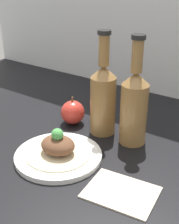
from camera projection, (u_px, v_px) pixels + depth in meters
ground_plane at (76, 157)px, 87.07cm from camera, size 180.00×110.00×4.00cm
plate at (58, 155)px, 82.54cm from camera, size 23.11×23.11×1.62cm
plated_food at (58, 146)px, 81.38cm from camera, size 17.31×17.31×7.37cm
cider_bottle_left at (104, 97)px, 90.99cm from camera, size 7.62×7.62×30.84cm
cider_bottle_right at (134, 105)px, 85.77cm from camera, size 7.62×7.62×30.84cm
apple at (73, 112)px, 99.63cm from camera, size 7.69×7.69×9.16cm
napkin at (121, 192)px, 69.89cm from camera, size 17.02×13.73×0.80cm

